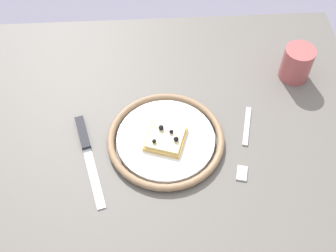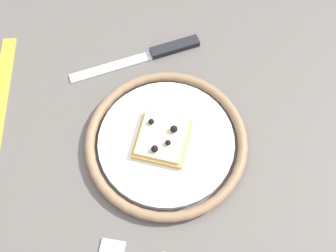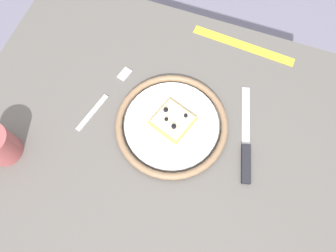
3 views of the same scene
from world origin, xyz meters
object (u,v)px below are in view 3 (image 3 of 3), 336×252
Objects in this scene: pizza_slice_near at (173,120)px; fork at (105,98)px; dining_table at (175,161)px; knife at (246,150)px; plate at (172,125)px; measuring_tape at (243,46)px.

pizza_slice_near is 0.18m from fork.
dining_table is 9.78× the size of pizza_slice_near.
dining_table is at bearing -162.77° from knife.
plate is at bearing -4.74° from fork.
plate is at bearing -179.84° from knife.
pizza_slice_near reaches higher than fork.
dining_table is at bearing -16.84° from fork.
plate is at bearing -97.72° from pizza_slice_near.
pizza_slice_near reaches higher than dining_table.
pizza_slice_near is 0.53× the size of fork.
knife is (0.18, -0.01, -0.02)m from pizza_slice_near.
measuring_tape is at bearing 77.15° from dining_table.
pizza_slice_near is at bearing 82.28° from plate.
plate is 0.18m from fork.
plate is at bearing 119.06° from dining_table.
knife is 1.19× the size of fork.
fork is (-0.36, 0.01, -0.00)m from knife.
dining_table is 0.24m from fork.
measuring_tape is (0.28, 0.26, -0.00)m from fork.
pizza_slice_near is (0.00, 0.01, 0.01)m from plate.
knife is 0.88× the size of measuring_tape.
pizza_slice_near is at bearing 178.17° from knife.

